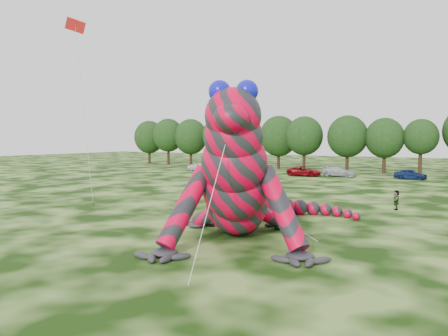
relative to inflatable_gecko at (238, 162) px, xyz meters
name	(u,v)px	position (x,y,z in m)	size (l,w,h in m)	color
ground	(239,271)	(3.63, -6.62, -4.34)	(240.00, 240.00, 0.00)	#16330A
inflatable_gecko	(238,162)	(0.00, 0.00, 0.00)	(14.61, 17.35, 8.68)	red
flying_kite	(77,39)	(-14.66, 0.88, 9.03)	(2.24, 3.44, 15.09)	red
tree_0	(149,142)	(-50.93, 52.62, 0.42)	(6.91, 6.22, 9.51)	black
tree_1	(168,142)	(-44.73, 51.44, 0.57)	(6.74, 6.07, 9.81)	black
tree_2	(191,142)	(-39.39, 52.15, 0.48)	(7.04, 6.34, 9.64)	black
tree_3	(217,143)	(-32.09, 50.45, 0.38)	(5.81, 5.23, 9.44)	black
tree_4	(248,144)	(-26.01, 52.10, 0.19)	(6.22, 5.60, 9.06)	black
tree_5	(279,142)	(-19.50, 51.82, 0.56)	(7.16, 6.44, 9.80)	black
tree_6	(304,143)	(-13.93, 50.07, 0.41)	(6.52, 5.86, 9.49)	black
tree_7	(347,144)	(-6.45, 50.19, 0.40)	(6.68, 6.01, 9.48)	black
tree_8	(384,146)	(-0.59, 50.37, 0.13)	(6.14, 5.53, 8.94)	black
tree_9	(421,147)	(4.69, 50.73, 0.00)	(5.27, 4.74, 8.68)	black
car_0	(199,167)	(-29.40, 40.17, -3.62)	(1.68, 4.18, 1.43)	white
car_1	(237,169)	(-21.61, 39.53, -3.65)	(1.46, 4.20, 1.38)	black
car_2	(304,171)	(-10.10, 39.60, -3.62)	(2.38, 5.17, 1.44)	maroon
car_3	(339,172)	(-5.37, 41.40, -3.61)	(2.05, 5.04, 1.46)	#B5BCBF
car_4	(411,174)	(4.48, 41.68, -3.61)	(1.71, 4.26, 1.45)	#0F1F50
spectator_4	(217,175)	(-16.48, 24.88, -3.41)	(0.90, 0.59, 1.85)	gray
spectator_5	(396,200)	(6.87, 13.89, -3.55)	(1.47, 0.47, 1.58)	gray
spectator_0	(267,186)	(-5.80, 16.90, -3.47)	(0.63, 0.41, 1.73)	gray
spectator_1	(278,189)	(-4.21, 15.85, -3.49)	(0.83, 0.64, 1.70)	gray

